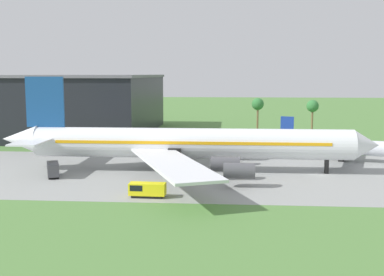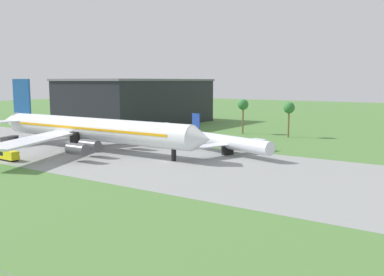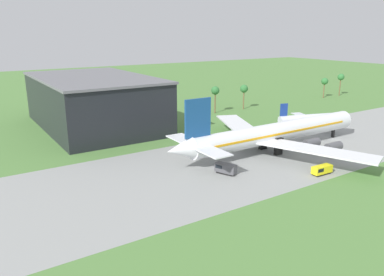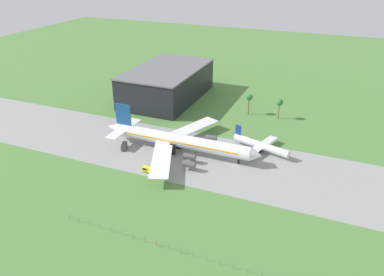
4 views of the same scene
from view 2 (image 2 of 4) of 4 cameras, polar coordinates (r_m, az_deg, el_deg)
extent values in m
plane|color=#517F3D|center=(95.03, -3.47, -3.15)|extent=(600.00, 600.00, 0.00)
cube|color=gray|center=(95.03, -3.47, -3.14)|extent=(320.00, 44.00, 0.02)
cylinder|color=white|center=(111.64, -13.15, 1.16)|extent=(61.13, 5.80, 5.80)
cone|color=white|center=(90.56, 1.22, -0.11)|extent=(4.64, 5.68, 5.68)
cone|color=white|center=(138.47, -22.87, 2.16)|extent=(7.24, 5.51, 5.51)
cube|color=#EFA314|center=(111.59, -13.15, 1.38)|extent=(51.96, 5.91, 0.58)
cube|color=navy|center=(133.59, -21.76, 5.21)|extent=(7.53, 0.50, 9.85)
cube|color=white|center=(134.24, -21.69, 2.25)|extent=(5.22, 23.18, 0.30)
cube|color=white|center=(103.64, -20.17, -0.16)|extent=(18.55, 31.45, 0.44)
cube|color=white|center=(124.14, -8.60, 1.44)|extent=(18.55, 31.45, 0.44)
cylinder|color=#4C4C51|center=(102.58, -13.46, -0.94)|extent=(5.22, 2.61, 2.61)
cylinder|color=#4C4C51|center=(97.04, -15.03, -1.47)|extent=(5.22, 2.61, 2.61)
cylinder|color=#4C4C51|center=(112.36, -8.26, -0.08)|extent=(5.22, 2.61, 2.61)
cylinder|color=#4C4C51|center=(115.20, -5.46, 0.16)|extent=(5.22, 2.61, 2.61)
cube|color=black|center=(95.05, -2.45, -1.61)|extent=(0.70, 0.90, 4.97)
cube|color=black|center=(112.16, -15.36, -0.46)|extent=(2.40, 1.20, 4.97)
cube|color=black|center=(116.38, -12.99, -0.10)|extent=(2.40, 1.20, 4.97)
cylinder|color=silver|center=(103.31, 4.78, -0.54)|extent=(26.46, 11.00, 3.27)
cube|color=navy|center=(111.76, 0.54, 2.13)|extent=(2.88, 1.10, 4.58)
cube|color=silver|center=(103.36, 4.77, -0.72)|extent=(10.83, 24.10, 0.24)
cube|color=black|center=(103.54, 4.77, -1.39)|extent=(2.01, 3.16, 3.10)
cube|color=black|center=(127.73, -23.11, -0.88)|extent=(3.42, 4.93, 0.40)
cube|color=#4C4C51|center=(127.56, -23.14, -0.30)|extent=(3.91, 5.76, 2.22)
cube|color=black|center=(128.73, -22.77, -0.07)|extent=(2.61, 2.53, 0.90)
cube|color=black|center=(104.21, -23.24, -2.69)|extent=(4.83, 1.98, 0.40)
cube|color=yellow|center=(104.03, -23.28, -2.08)|extent=(5.68, 2.21, 1.85)
cube|color=black|center=(105.30, -23.71, -1.84)|extent=(2.04, 2.11, 0.90)
cube|color=black|center=(178.47, -7.18, 4.71)|extent=(36.00, 60.00, 17.71)
cube|color=slate|center=(178.25, -7.23, 7.68)|extent=(36.72, 61.20, 0.80)
cylinder|color=brown|center=(144.96, 6.80, 2.39)|extent=(0.56, 0.56, 9.28)
sphere|color=#337538|center=(144.58, 6.83, 4.46)|extent=(3.60, 3.60, 3.60)
cylinder|color=brown|center=(138.44, 12.75, 1.90)|extent=(0.56, 0.56, 8.77)
sphere|color=#337538|center=(138.05, 12.81, 3.96)|extent=(3.60, 3.60, 3.60)
camera|label=1|loc=(75.94, -68.52, 3.64)|focal=45.00mm
camera|label=3|loc=(161.61, -57.08, 10.00)|focal=35.00mm
camera|label=4|loc=(85.78, -130.52, 40.96)|focal=35.00mm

